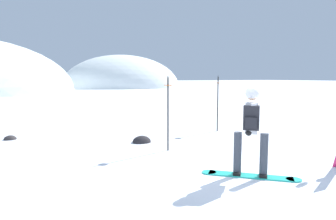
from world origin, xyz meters
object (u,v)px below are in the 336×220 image
at_px(piste_marker_near, 218,99).
at_px(rock_small, 142,142).
at_px(snowboarder_main, 251,129).
at_px(rock_mid, 10,140).
at_px(piste_marker_far, 168,108).

bearing_deg(piste_marker_near, rock_small, -170.13).
height_order(piste_marker_near, rock_small, piste_marker_near).
bearing_deg(snowboarder_main, rock_mid, 123.57).
bearing_deg(rock_small, snowboarder_main, -80.80).
relative_size(piste_marker_near, rock_mid, 5.30).
height_order(piste_marker_far, rock_small, piste_marker_far).
distance_m(piste_marker_near, piste_marker_far, 3.36).
xyz_separation_m(piste_marker_near, piste_marker_far, (-2.85, -1.77, -0.00)).
distance_m(snowboarder_main, piste_marker_near, 5.02).
bearing_deg(piste_marker_far, rock_small, 100.30).
bearing_deg(rock_mid, rock_small, -33.04).
xyz_separation_m(snowboarder_main, rock_mid, (-4.01, 6.05, -0.92)).
distance_m(piste_marker_near, rock_mid, 6.77).
bearing_deg(rock_mid, piste_marker_near, -14.47).
distance_m(snowboarder_main, rock_mid, 7.31).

